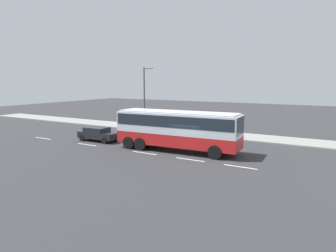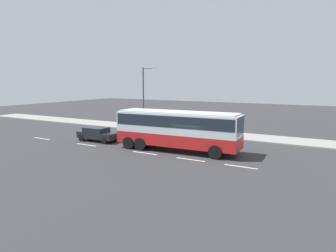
# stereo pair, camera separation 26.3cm
# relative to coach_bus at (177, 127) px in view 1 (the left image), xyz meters

# --- Properties ---
(ground_plane) EXTENTS (120.00, 120.00, 0.00)m
(ground_plane) POSITION_rel_coach_bus_xyz_m (1.34, -0.22, -2.12)
(ground_plane) COLOR #333335
(sidewalk_curb) EXTENTS (80.00, 4.00, 0.15)m
(sidewalk_curb) POSITION_rel_coach_bus_xyz_m (1.34, 9.01, -2.05)
(sidewalk_curb) COLOR gray
(sidewalk_curb) RESTS_ON ground_plane
(lane_centreline) EXTENTS (35.36, 0.16, 0.01)m
(lane_centreline) POSITION_rel_coach_bus_xyz_m (2.18, -2.06, -2.12)
(lane_centreline) COLOR white
(lane_centreline) RESTS_ON ground_plane
(coach_bus) EXTENTS (10.90, 3.26, 3.42)m
(coach_bus) POSITION_rel_coach_bus_xyz_m (0.00, 0.00, 0.00)
(coach_bus) COLOR red
(coach_bus) RESTS_ON ground_plane
(car_black_sedan) EXTENTS (4.24, 1.93, 1.39)m
(car_black_sedan) POSITION_rel_coach_bus_xyz_m (-8.92, -0.19, -1.37)
(car_black_sedan) COLOR black
(car_black_sedan) RESTS_ON ground_plane
(pedestrian_near_curb) EXTENTS (0.32, 0.32, 1.68)m
(pedestrian_near_curb) POSITION_rel_coach_bus_xyz_m (-1.33, 7.59, -1.00)
(pedestrian_near_curb) COLOR #38334C
(pedestrian_near_curb) RESTS_ON sidewalk_curb
(street_lamp) EXTENTS (1.94, 0.24, 7.44)m
(street_lamp) POSITION_rel_coach_bus_xyz_m (-8.38, 7.52, 2.30)
(street_lamp) COLOR #47474C
(street_lamp) RESTS_ON sidewalk_curb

